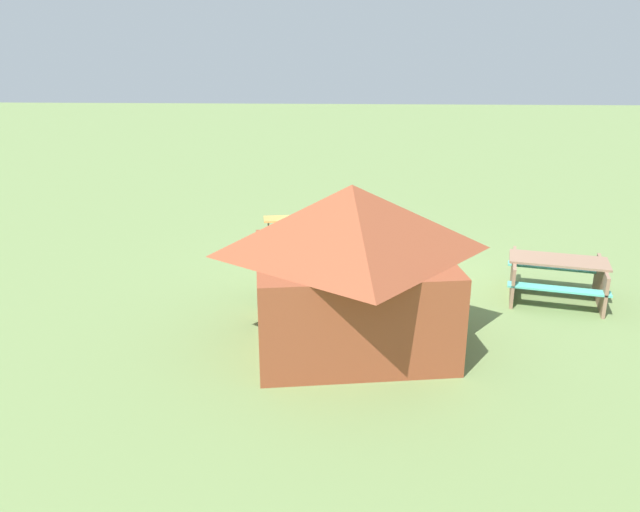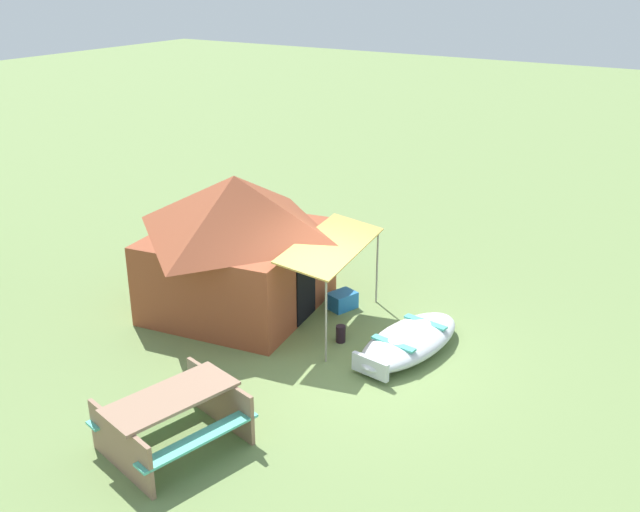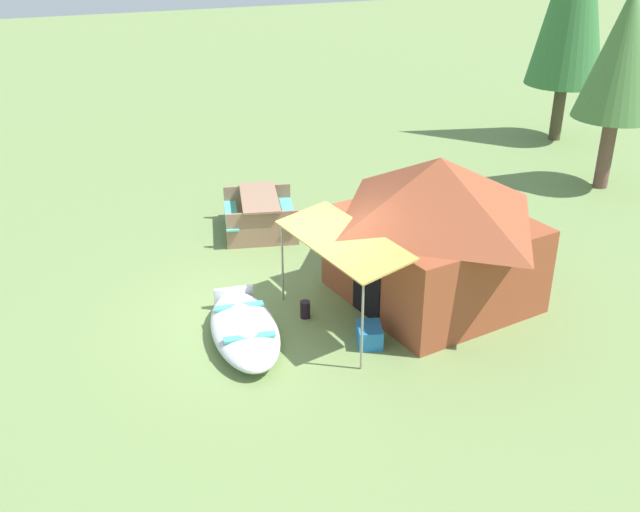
{
  "view_description": "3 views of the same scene",
  "coord_description": "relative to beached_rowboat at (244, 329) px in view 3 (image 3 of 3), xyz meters",
  "views": [
    {
      "loc": [
        0.49,
        11.9,
        4.57
      ],
      "look_at": [
        1.03,
        0.91,
        0.83
      ],
      "focal_mm": 34.96,
      "sensor_mm": 36.0,
      "label": 1
    },
    {
      "loc": [
        -9.23,
        -5.24,
        6.07
      ],
      "look_at": [
        1.04,
        1.25,
        1.15
      ],
      "focal_mm": 40.57,
      "sensor_mm": 36.0,
      "label": 2
    },
    {
      "loc": [
        10.18,
        -3.4,
        6.29
      ],
      "look_at": [
        0.32,
        0.62,
        1.12
      ],
      "focal_mm": 40.65,
      "sensor_mm": 36.0,
      "label": 3
    }
  ],
  "objects": [
    {
      "name": "beached_rowboat",
      "position": [
        0.0,
        0.0,
        0.0
      ],
      "size": [
        2.55,
        1.35,
        0.4
      ],
      "color": "silver",
      "rests_on": "ground_plane"
    },
    {
      "name": "picnic_table",
      "position": [
        -4.01,
        1.56,
        0.28
      ],
      "size": [
        2.05,
        1.84,
        0.8
      ],
      "color": "#957058",
      "rests_on": "ground_plane"
    },
    {
      "name": "fuel_can",
      "position": [
        -0.3,
        1.15,
        -0.06
      ],
      "size": [
        0.21,
        0.21,
        0.3
      ],
      "primitive_type": "cylinder",
      "rotation": [
        0.0,
        0.0,
        1.86
      ],
      "color": "black",
      "rests_on": "ground_plane"
    },
    {
      "name": "ground_plane",
      "position": [
        -0.6,
        0.8,
        -0.21
      ],
      "size": [
        80.0,
        80.0,
        0.0
      ],
      "primitive_type": "plane",
      "color": "#6E874C"
    },
    {
      "name": "canvas_cabin_tent",
      "position": [
        -0.14,
        3.48,
        1.13
      ],
      "size": [
        3.58,
        4.28,
        2.58
      ],
      "color": "brown",
      "rests_on": "ground_plane"
    },
    {
      "name": "cooler_box",
      "position": [
        0.84,
        1.8,
        -0.05
      ],
      "size": [
        0.6,
        0.52,
        0.32
      ],
      "primitive_type": "cube",
      "rotation": [
        0.0,
        0.0,
        2.82
      ],
      "color": "#2472BF",
      "rests_on": "ground_plane"
    },
    {
      "name": "pine_tree_back_left",
      "position": [
        -3.43,
        10.19,
        3.03
      ],
      "size": [
        1.93,
        1.93,
        4.82
      ],
      "color": "brown",
      "rests_on": "ground_plane"
    }
  ]
}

